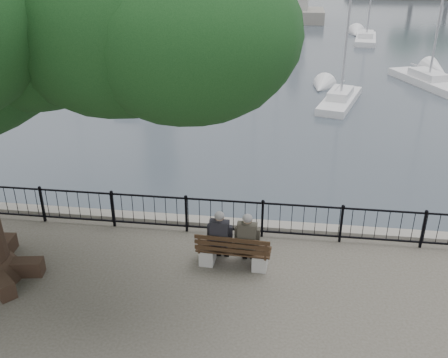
% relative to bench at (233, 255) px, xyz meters
% --- Properties ---
extents(harbor, '(260.00, 260.00, 1.20)m').
position_rel_bench_xyz_m(harbor, '(-0.41, 1.93, -0.82)').
color(harbor, slate).
rests_on(harbor, ground).
extents(railing, '(22.06, 0.06, 1.00)m').
position_rel_bench_xyz_m(railing, '(-0.41, 1.43, 0.24)').
color(railing, black).
rests_on(railing, ground).
extents(bench, '(1.77, 0.62, 0.92)m').
position_rel_bench_xyz_m(bench, '(0.00, 0.00, 0.00)').
color(bench, '#9D9C96').
rests_on(bench, ground).
extents(person_left, '(0.44, 0.74, 1.46)m').
position_rel_bench_xyz_m(person_left, '(-0.32, 0.12, 0.35)').
color(person_left, black).
rests_on(person_left, ground).
extents(person_right, '(0.44, 0.74, 1.46)m').
position_rel_bench_xyz_m(person_right, '(0.33, 0.08, 0.35)').
color(person_right, '#2C2A23').
rests_on(person_right, ground).
extents(lion_monument, '(5.68, 5.68, 8.46)m').
position_rel_bench_xyz_m(lion_monument, '(1.59, 48.86, 0.78)').
color(lion_monument, slate).
rests_on(lion_monument, ground).
extents(sailboat_a, '(1.99, 5.25, 8.75)m').
position_rel_bench_xyz_m(sailboat_a, '(-6.73, 16.04, -1.04)').
color(sailboat_a, silver).
rests_on(sailboat_a, ground).
extents(sailboat_b, '(3.06, 6.03, 12.92)m').
position_rel_bench_xyz_m(sailboat_b, '(-1.15, 22.88, -0.96)').
color(sailboat_b, silver).
rests_on(sailboat_b, ground).
extents(sailboat_c, '(2.83, 5.43, 10.04)m').
position_rel_bench_xyz_m(sailboat_c, '(3.87, 17.18, -1.02)').
color(sailboat_c, silver).
rests_on(sailboat_c, ground).
extents(sailboat_d, '(3.89, 6.21, 11.12)m').
position_rel_bench_xyz_m(sailboat_d, '(9.54, 22.09, -1.01)').
color(sailboat_d, silver).
rests_on(sailboat_d, ground).
extents(sailboat_e, '(2.04, 5.91, 13.05)m').
position_rel_bench_xyz_m(sailboat_e, '(-14.76, 25.10, -0.96)').
color(sailboat_e, silver).
rests_on(sailboat_e, ground).
extents(sailboat_f, '(2.05, 5.54, 10.58)m').
position_rel_bench_xyz_m(sailboat_f, '(0.16, 31.53, -1.01)').
color(sailboat_f, silver).
rests_on(sailboat_f, ground).
extents(sailboat_g, '(2.52, 6.30, 10.84)m').
position_rel_bench_xyz_m(sailboat_g, '(7.62, 36.96, -1.02)').
color(sailboat_g, silver).
rests_on(sailboat_g, ground).
extents(sailboat_h, '(2.38, 5.40, 11.52)m').
position_rel_bench_xyz_m(sailboat_h, '(-3.63, 38.95, -0.98)').
color(sailboat_h, silver).
rests_on(sailboat_h, ground).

